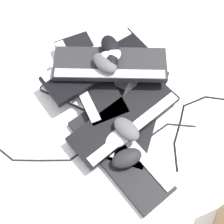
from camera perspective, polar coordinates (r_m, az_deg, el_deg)
ground_plane at (r=1.21m, az=-3.42°, el=-2.45°), size 3.20×3.20×0.00m
keyboard_0 at (r=1.14m, az=1.50°, el=-7.76°), size 0.43×0.41×0.03m
keyboard_1 at (r=1.22m, az=4.64°, el=-0.19°), size 0.46×0.25×0.03m
keyboard_2 at (r=1.25m, az=-3.11°, el=2.71°), size 0.31×0.46×0.03m
keyboard_3 at (r=1.27m, az=-4.27°, el=6.55°), size 0.46×0.34×0.03m
keyboard_4 at (r=1.27m, az=-3.03°, el=8.65°), size 0.40×0.43×0.03m
keyboard_5 at (r=1.23m, az=-0.36°, el=8.66°), size 0.17×0.45×0.03m
keyboard_6 at (r=1.17m, az=2.38°, el=-1.31°), size 0.41×0.42×0.03m
mouse_0 at (r=1.20m, az=-0.63°, el=9.91°), size 0.12×0.13×0.04m
mouse_1 at (r=1.20m, az=-0.45°, el=9.63°), size 0.12×0.08×0.04m
mouse_2 at (r=1.37m, az=7.27°, el=10.26°), size 0.12×0.13×0.04m
mouse_3 at (r=1.13m, az=1.20°, el=-4.76°), size 0.12×0.13×0.04m
mouse_4 at (r=1.24m, az=-0.35°, el=11.96°), size 0.13×0.10×0.04m
mouse_5 at (r=1.10m, az=2.72°, el=-8.41°), size 0.11×0.13×0.04m
mouse_6 at (r=1.19m, az=-1.30°, el=8.94°), size 0.12×0.13×0.04m
mouse_7 at (r=1.11m, az=2.67°, el=-3.11°), size 0.12×0.13×0.04m
cable_0 at (r=1.26m, az=16.32°, el=-1.25°), size 0.33×0.30×0.01m
cable_1 at (r=1.17m, az=-5.26°, el=-6.14°), size 0.19×0.86×0.01m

